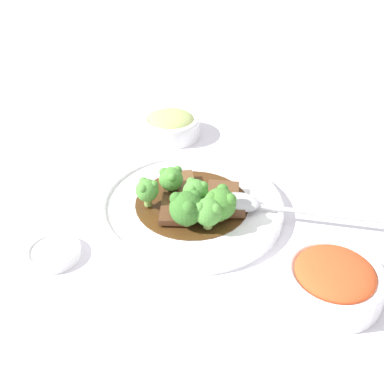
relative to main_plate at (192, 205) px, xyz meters
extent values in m
plane|color=silver|center=(0.00, 0.00, -0.01)|extent=(4.00, 4.00, 0.00)
cylinder|color=white|center=(0.00, 0.00, 0.00)|extent=(0.27, 0.27, 0.01)
torus|color=white|center=(0.00, 0.00, 0.00)|extent=(0.27, 0.27, 0.01)
cylinder|color=#4C2D14|center=(0.00, 0.00, 0.00)|extent=(0.17, 0.17, 0.00)
cube|color=#56331E|center=(-0.03, 0.00, 0.01)|extent=(0.08, 0.08, 0.01)
cube|color=brown|center=(0.01, 0.03, 0.01)|extent=(0.06, 0.07, 0.01)
cube|color=brown|center=(0.04, -0.02, 0.01)|extent=(0.06, 0.06, 0.01)
cube|color=#56331E|center=(0.03, -0.05, 0.01)|extent=(0.06, 0.06, 0.01)
cylinder|color=#8EB756|center=(-0.04, -0.03, 0.01)|extent=(0.02, 0.02, 0.01)
sphere|color=#387028|center=(-0.04, -0.03, 0.03)|extent=(0.05, 0.05, 0.05)
sphere|color=#387028|center=(-0.03, -0.03, 0.05)|extent=(0.02, 0.02, 0.02)
sphere|color=#387028|center=(-0.05, -0.02, 0.05)|extent=(0.02, 0.02, 0.02)
sphere|color=#387028|center=(-0.05, -0.05, 0.05)|extent=(0.02, 0.02, 0.02)
cylinder|color=#7FA84C|center=(-0.02, -0.06, 0.01)|extent=(0.01, 0.01, 0.01)
sphere|color=#4C8E38|center=(-0.02, -0.06, 0.03)|extent=(0.04, 0.04, 0.04)
sphere|color=#4C8E38|center=(-0.01, -0.05, 0.05)|extent=(0.01, 0.01, 0.01)
sphere|color=#4C8E38|center=(-0.04, -0.06, 0.05)|extent=(0.01, 0.01, 0.01)
sphere|color=#4C8E38|center=(-0.02, -0.07, 0.05)|extent=(0.01, 0.01, 0.01)
cylinder|color=#8EB756|center=(-0.01, -0.02, 0.02)|extent=(0.01, 0.01, 0.01)
sphere|color=#4C8E38|center=(-0.01, -0.02, 0.04)|extent=(0.04, 0.04, 0.04)
sphere|color=#4C8E38|center=(-0.01, -0.01, 0.05)|extent=(0.01, 0.01, 0.01)
sphere|color=#4C8E38|center=(-0.02, -0.02, 0.05)|extent=(0.01, 0.01, 0.01)
sphere|color=#4C8E38|center=(0.00, -0.02, 0.05)|extent=(0.01, 0.01, 0.01)
cylinder|color=#7FA84C|center=(-0.01, 0.03, 0.02)|extent=(0.01, 0.01, 0.01)
sphere|color=#4C8E38|center=(-0.01, 0.03, 0.04)|extent=(0.04, 0.04, 0.04)
sphere|color=#4C8E38|center=(-0.02, 0.04, 0.05)|extent=(0.01, 0.01, 0.01)
sphere|color=#4C8E38|center=(-0.02, 0.02, 0.05)|extent=(0.01, 0.01, 0.01)
sphere|color=#4C8E38|center=(0.00, 0.03, 0.05)|extent=(0.01, 0.01, 0.01)
cylinder|color=#8EB756|center=(0.00, -0.06, 0.01)|extent=(0.01, 0.01, 0.01)
sphere|color=#427F2D|center=(0.00, -0.06, 0.03)|extent=(0.04, 0.04, 0.04)
sphere|color=#427F2D|center=(-0.01, -0.05, 0.05)|extent=(0.02, 0.02, 0.02)
sphere|color=#427F2D|center=(0.01, -0.07, 0.05)|extent=(0.02, 0.02, 0.02)
sphere|color=#427F2D|center=(0.01, -0.05, 0.05)|extent=(0.02, 0.02, 0.02)
cylinder|color=#7FA84C|center=(-0.06, 0.03, 0.02)|extent=(0.01, 0.01, 0.01)
sphere|color=#4C8E38|center=(-0.06, 0.03, 0.04)|extent=(0.03, 0.03, 0.03)
sphere|color=#4C8E38|center=(-0.06, 0.03, 0.04)|extent=(0.01, 0.01, 0.01)
sphere|color=#4C8E38|center=(-0.05, 0.03, 0.04)|extent=(0.01, 0.01, 0.01)
sphere|color=#4C8E38|center=(-0.05, 0.04, 0.04)|extent=(0.01, 0.01, 0.01)
ellipsoid|color=#B7B7BC|center=(0.04, -0.05, 0.02)|extent=(0.07, 0.08, 0.01)
cylinder|color=#B7B7BC|center=(0.11, -0.15, 0.01)|extent=(0.11, 0.14, 0.01)
cylinder|color=white|center=(0.02, -0.23, -0.01)|extent=(0.07, 0.07, 0.01)
cylinder|color=white|center=(0.02, -0.23, 0.01)|extent=(0.12, 0.12, 0.03)
torus|color=white|center=(0.02, -0.23, 0.02)|extent=(0.12, 0.12, 0.01)
ellipsoid|color=#D14C23|center=(0.02, -0.23, 0.03)|extent=(0.09, 0.09, 0.02)
cylinder|color=white|center=(0.12, 0.20, -0.01)|extent=(0.06, 0.06, 0.01)
cylinder|color=white|center=(0.12, 0.20, 0.01)|extent=(0.11, 0.11, 0.03)
torus|color=white|center=(0.12, 0.20, 0.02)|extent=(0.11, 0.11, 0.01)
ellipsoid|color=#A3B266|center=(0.12, 0.20, 0.02)|extent=(0.08, 0.08, 0.02)
cylinder|color=white|center=(-0.20, 0.05, -0.01)|extent=(0.07, 0.07, 0.01)
torus|color=white|center=(-0.20, 0.05, 0.00)|extent=(0.07, 0.07, 0.01)
camera|label=1|loc=(-0.35, -0.39, 0.40)|focal=42.00mm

